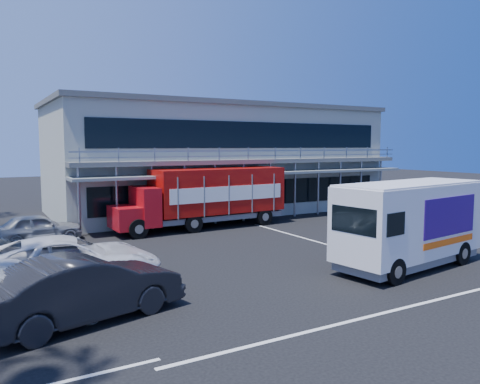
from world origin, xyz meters
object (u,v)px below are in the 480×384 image
red_truck (208,195)px  parked_car_a (21,294)px  white_van (410,223)px  parked_car_b (84,288)px

red_truck → parked_car_a: 14.75m
white_van → parked_car_a: 13.19m
white_van → parked_car_a: bearing=168.0°
red_truck → parked_car_b: red_truck is taller
parked_car_a → red_truck: bearing=-43.9°
white_van → red_truck: bearing=96.0°
white_van → parked_car_b: white_van is taller
red_truck → parked_car_a: size_ratio=2.09×
red_truck → white_van: red_truck is taller
red_truck → parked_car_a: bearing=-136.6°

